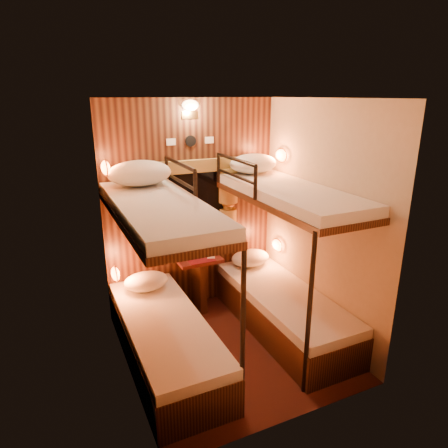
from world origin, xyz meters
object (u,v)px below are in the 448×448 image
bunk_right (283,282)px  bottle_left (196,250)px  table (199,276)px  bunk_left (164,309)px  bottle_right (203,248)px

bunk_right → bottle_left: 1.05m
bunk_right → bottle_left: size_ratio=8.42×
bunk_right → table: bearing=129.7°
bunk_left → bottle_left: size_ratio=8.42×
bottle_right → bunk_left: bearing=-131.8°
bunk_left → bottle_left: (0.62, 0.79, 0.19)m
bunk_left → bottle_right: bunk_left is taller
table → bottle_left: (-0.03, 0.01, 0.33)m
bunk_right → bottle_right: bunk_right is taller
bunk_left → bottle_right: 1.08m
table → bottle_right: bearing=9.8°
bunk_left → bottle_left: 1.02m
bunk_right → bottle_left: (-0.67, 0.79, 0.19)m
bunk_right → bottle_right: (-0.59, 0.79, 0.19)m
bunk_right → bottle_right: 1.01m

